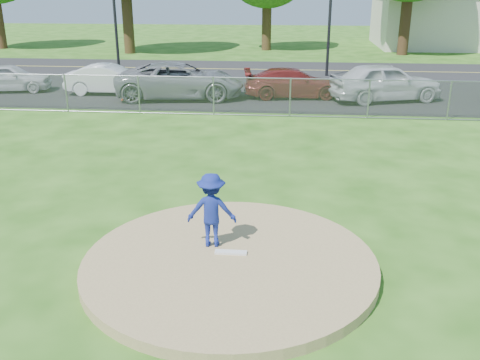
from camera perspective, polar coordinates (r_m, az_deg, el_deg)
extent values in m
plane|color=#245612|center=(19.31, 2.27, 5.44)|extent=(120.00, 120.00, 0.00)
cylinder|color=#9D8556|center=(9.96, -1.11, -8.87)|extent=(5.40, 5.40, 0.20)
cube|color=white|center=(10.08, -0.98, -7.72)|extent=(0.60, 0.15, 0.04)
cube|color=gray|center=(21.09, 2.61, 8.80)|extent=(40.00, 0.06, 1.50)
cube|color=black|center=(25.64, 3.12, 9.17)|extent=(50.00, 8.00, 0.01)
cube|color=black|center=(33.03, 3.71, 11.67)|extent=(60.00, 7.00, 0.01)
cube|color=beige|center=(49.07, 24.12, 15.20)|extent=(16.00, 9.00, 4.00)
cylinder|color=#372614|center=(41.49, -11.88, 16.46)|extent=(0.78, 0.78, 4.90)
cylinder|color=#392715|center=(42.79, 2.85, 16.25)|extent=(0.72, 0.72, 3.85)
cylinder|color=#352113|center=(41.50, 17.20, 15.77)|extent=(0.76, 0.76, 4.55)
cylinder|color=black|center=(32.30, -13.14, 16.00)|extent=(0.16, 0.16, 5.60)
cylinder|color=black|center=(30.78, 9.51, 16.05)|extent=(0.16, 0.16, 5.60)
imported|color=navy|center=(10.11, -3.05, -3.22)|extent=(0.97, 0.59, 1.45)
cone|color=#E43E0C|center=(24.76, -12.09, 9.08)|extent=(0.32, 0.32, 0.61)
imported|color=silver|center=(28.33, -23.47, 10.00)|extent=(4.16, 2.39, 1.33)
imported|color=white|center=(26.21, -13.66, 10.40)|extent=(4.15, 1.55, 1.35)
imported|color=gray|center=(24.62, -6.42, 10.50)|extent=(6.02, 3.36, 1.59)
imported|color=maroon|center=(24.81, 5.69, 10.26)|extent=(4.65, 2.32, 1.30)
imported|color=silver|center=(24.75, 15.23, 10.06)|extent=(5.25, 3.34, 1.67)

